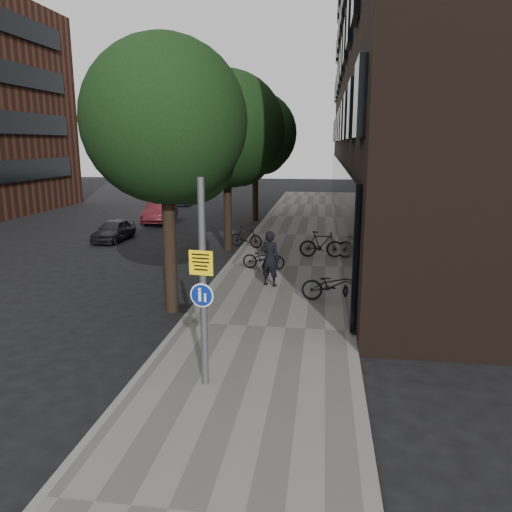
% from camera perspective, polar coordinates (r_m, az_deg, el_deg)
% --- Properties ---
extents(ground, '(120.00, 120.00, 0.00)m').
position_cam_1_polar(ground, '(10.00, -2.60, -15.39)').
color(ground, black).
rests_on(ground, ground).
extents(sidewalk, '(4.50, 60.00, 0.12)m').
position_cam_1_polar(sidewalk, '(19.29, 3.45, -1.23)').
color(sidewalk, slate).
rests_on(sidewalk, ground).
extents(curb_edge, '(0.15, 60.00, 0.13)m').
position_cam_1_polar(curb_edge, '(19.57, -3.13, -1.00)').
color(curb_edge, slate).
rests_on(curb_edge, ground).
extents(building_right_dark_brick, '(12.00, 40.00, 18.00)m').
position_cam_1_polar(building_right_dark_brick, '(31.72, 21.52, 19.68)').
color(building_right_dark_brick, black).
rests_on(building_right_dark_brick, ground).
extents(street_tree_near, '(4.40, 4.40, 7.50)m').
position_cam_1_polar(street_tree_near, '(13.95, -9.87, 14.20)').
color(street_tree_near, black).
rests_on(street_tree_near, ground).
extents(street_tree_mid, '(5.00, 5.00, 7.80)m').
position_cam_1_polar(street_tree_mid, '(22.20, -3.10, 13.77)').
color(street_tree_mid, black).
rests_on(street_tree_mid, ground).
extents(street_tree_far, '(5.00, 5.00, 7.80)m').
position_cam_1_polar(street_tree_far, '(31.09, 0.09, 13.49)').
color(street_tree_far, black).
rests_on(street_tree_far, ground).
extents(signpost, '(0.46, 0.13, 4.00)m').
position_cam_1_polar(signpost, '(9.40, -6.07, -3.20)').
color(signpost, '#595B5E').
rests_on(signpost, sidewalk).
extents(pedestrian, '(0.78, 0.63, 1.83)m').
position_cam_1_polar(pedestrian, '(16.31, 1.60, -0.28)').
color(pedestrian, black).
rests_on(pedestrian, sidewalk).
extents(parked_bike_facade_near, '(1.85, 0.66, 0.97)m').
position_cam_1_polar(parked_bike_facade_near, '(15.01, 8.76, -3.28)').
color(parked_bike_facade_near, black).
rests_on(parked_bike_facade_near, sidewalk).
extents(parked_bike_facade_far, '(1.81, 0.53, 1.08)m').
position_cam_1_polar(parked_bike_facade_far, '(20.66, 7.49, 1.33)').
color(parked_bike_facade_far, black).
rests_on(parked_bike_facade_far, sidewalk).
extents(parked_bike_curb_near, '(1.63, 0.67, 0.84)m').
position_cam_1_polar(parked_bike_curb_near, '(18.60, 0.88, -0.22)').
color(parked_bike_curb_near, black).
rests_on(parked_bike_curb_near, sidewalk).
extents(parked_bike_curb_far, '(1.63, 0.94, 0.95)m').
position_cam_1_polar(parked_bike_curb_far, '(22.49, -1.12, 2.19)').
color(parked_bike_curb_far, black).
rests_on(parked_bike_curb_far, sidewalk).
extents(parked_car_near, '(1.35, 3.16, 1.06)m').
position_cam_1_polar(parked_car_near, '(25.58, -15.95, 2.85)').
color(parked_car_near, black).
rests_on(parked_car_near, ground).
extents(parked_car_mid, '(1.78, 4.17, 1.34)m').
position_cam_1_polar(parked_car_mid, '(31.02, -10.91, 5.03)').
color(parked_car_mid, maroon).
rests_on(parked_car_mid, ground).
extents(parked_car_far, '(1.98, 3.84, 1.07)m').
position_cam_1_polar(parked_car_far, '(39.86, -8.27, 6.60)').
color(parked_car_far, '#1C1E33').
rests_on(parked_car_far, ground).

